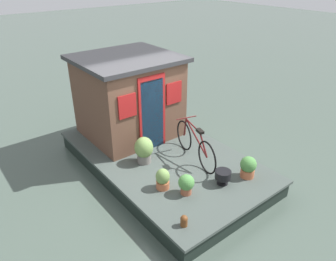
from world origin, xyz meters
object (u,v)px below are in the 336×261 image
(potted_plant_sage, at_px, (248,167))
(potted_plant_succulent, at_px, (163,179))
(bicycle, at_px, (195,144))
(mooring_bollard, at_px, (184,221))
(potted_plant_lavender, at_px, (186,184))
(potted_plant_mint, at_px, (144,149))
(charcoal_grill, at_px, (223,175))
(houseboat_cabin, at_px, (129,96))

(potted_plant_sage, bearing_deg, potted_plant_succulent, 64.21)
(bicycle, relative_size, mooring_bollard, 8.24)
(potted_plant_lavender, relative_size, potted_plant_mint, 0.67)
(potted_plant_succulent, distance_m, charcoal_grill, 1.21)
(potted_plant_mint, relative_size, potted_plant_succulent, 1.41)
(potted_plant_sage, bearing_deg, bicycle, 20.14)
(bicycle, bearing_deg, charcoal_grill, 171.19)
(houseboat_cabin, bearing_deg, potted_plant_sage, -165.11)
(potted_plant_succulent, height_order, mooring_bollard, potted_plant_succulent)
(bicycle, relative_size, potted_plant_lavender, 4.19)
(mooring_bollard, bearing_deg, charcoal_grill, -73.24)
(bicycle, bearing_deg, potted_plant_succulent, 107.79)
(potted_plant_lavender, relative_size, potted_plant_sage, 0.89)
(potted_plant_lavender, bearing_deg, potted_plant_succulent, 30.97)
(houseboat_cabin, relative_size, potted_plant_mint, 3.79)
(potted_plant_sage, bearing_deg, mooring_bollard, 97.66)
(potted_plant_succulent, distance_m, mooring_bollard, 1.11)
(potted_plant_sage, distance_m, potted_plant_succulent, 1.79)
(bicycle, xyz_separation_m, charcoal_grill, (-1.01, 0.16, -0.20))
(potted_plant_mint, relative_size, potted_plant_sage, 1.32)
(houseboat_cabin, xyz_separation_m, potted_plant_sage, (-3.18, -0.84, -0.78))
(potted_plant_mint, height_order, potted_plant_succulent, potted_plant_mint)
(potted_plant_succulent, bearing_deg, potted_plant_sage, -115.79)
(bicycle, relative_size, potted_plant_mint, 2.83)
(potted_plant_mint, bearing_deg, potted_plant_lavender, -179.79)
(potted_plant_lavender, bearing_deg, bicycle, -49.74)
(houseboat_cabin, distance_m, mooring_bollard, 3.73)
(potted_plant_lavender, height_order, potted_plant_sage, potted_plant_sage)
(potted_plant_sage, distance_m, mooring_bollard, 1.98)
(houseboat_cabin, height_order, charcoal_grill, houseboat_cabin)
(potted_plant_sage, relative_size, mooring_bollard, 2.21)
(potted_plant_lavender, distance_m, potted_plant_sage, 1.42)
(potted_plant_mint, distance_m, charcoal_grill, 1.82)
(houseboat_cabin, bearing_deg, potted_plant_succulent, 162.17)
(potted_plant_lavender, xyz_separation_m, potted_plant_mint, (1.42, 0.01, 0.10))
(mooring_bollard, bearing_deg, houseboat_cabin, -17.99)
(bicycle, distance_m, potted_plant_lavender, 1.24)
(mooring_bollard, bearing_deg, potted_plant_lavender, -43.40)
(potted_plant_mint, distance_m, potted_plant_sage, 2.25)
(potted_plant_mint, bearing_deg, houseboat_cabin, -20.72)
(houseboat_cabin, height_order, potted_plant_lavender, houseboat_cabin)
(houseboat_cabin, distance_m, bicycle, 2.15)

